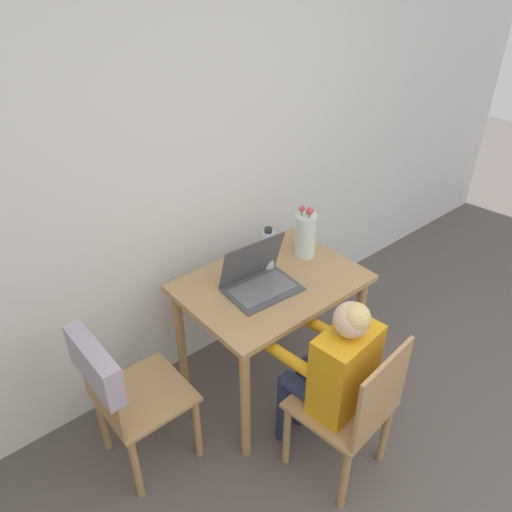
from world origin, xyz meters
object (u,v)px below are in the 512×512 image
chair_occupied (352,410)px  water_bottle (268,250)px  chair_spare (116,385)px  person_seated (334,368)px  flower_vase (305,235)px  laptop (258,277)px

chair_occupied → water_bottle: water_bottle is taller
chair_spare → person_seated: person_seated is taller
chair_occupied → chair_spare: chair_spare is taller
chair_occupied → water_bottle: 0.89m
person_seated → flower_vase: 0.78m
chair_spare → person_seated: bearing=-126.8°
chair_occupied → flower_vase: 0.94m
chair_spare → water_bottle: water_bottle is taller
chair_occupied → laptop: 0.77m
flower_vase → laptop: bearing=-171.3°
flower_vase → water_bottle: 0.24m
flower_vase → person_seated: bearing=-123.8°
person_seated → water_bottle: (0.17, 0.65, 0.25)m
person_seated → flower_vase: bearing=-129.9°
chair_occupied → person_seated: person_seated is taller
chair_occupied → water_bottle: bearing=-107.7°
chair_occupied → chair_spare: (-0.79, 0.70, 0.13)m
water_bottle → chair_spare: bearing=-176.2°
flower_vase → chair_occupied: bearing=-118.5°
chair_occupied → chair_spare: 1.07m
laptop → flower_vase: bearing=13.0°
laptop → water_bottle: size_ratio=1.52×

